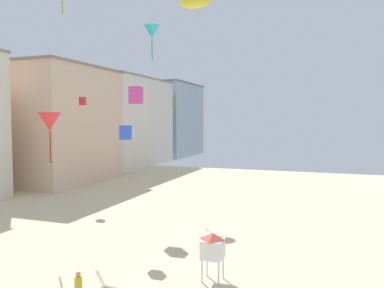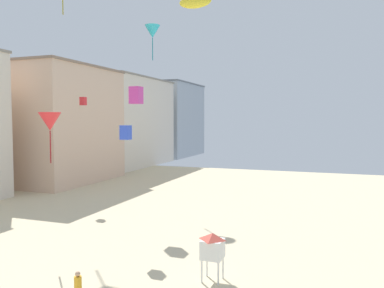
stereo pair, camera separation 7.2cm
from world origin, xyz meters
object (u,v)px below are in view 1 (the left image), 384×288
Objects in this scene: lifeguard_stand at (213,246)px; kite_blue_box at (126,132)px; kite_red_delta at (50,122)px; kite_red_box at (83,101)px; kite_yellow_parafoil at (195,2)px; kite_cyan_delta at (152,32)px; kite_magenta_box at (136,95)px; kite_flyer at (78,287)px.

lifeguard_stand is 10.62m from kite_blue_box.
kite_red_box is at bearing 117.86° from kite_red_delta.
kite_red_delta is (-3.68, -3.28, 0.76)m from kite_blue_box.
kite_yellow_parafoil is 15.86m from kite_cyan_delta.
kite_red_delta is (7.31, -13.84, -2.05)m from kite_red_box.
kite_magenta_box reaches higher than lifeguard_stand.
kite_magenta_box reaches higher than kite_red_delta.
kite_red_delta is at bearing -62.14° from kite_red_box.
kite_blue_box is at bearing -43.85° from kite_red_box.
kite_red_box is at bearing -150.57° from kite_cyan_delta.
lifeguard_stand is 16.00m from kite_yellow_parafoil.
kite_cyan_delta is at bearing 108.39° from kite_blue_box.
kite_flyer is at bearing -73.43° from kite_blue_box.
kite_red_box is at bearing 134.17° from lifeguard_stand.
kite_cyan_delta is (-2.52, 8.49, 7.24)m from kite_magenta_box.
kite_cyan_delta reaches higher than kite_blue_box.
kite_red_box is 0.26× the size of kite_red_delta.
kite_blue_box reaches higher than kite_flyer.
kite_magenta_box is 11.44m from kite_cyan_delta.
kite_flyer is 1.66× the size of kite_blue_box.
kite_blue_box is (-2.79, 9.36, 6.70)m from kite_flyer.
kite_red_delta is at bearing -138.29° from kite_blue_box.
kite_flyer is at bearing -43.27° from kite_red_delta.
kite_red_box reaches higher than kite_red_delta.
kite_magenta_box reaches higher than kite_blue_box.
lifeguard_stand is 16.61m from kite_magenta_box.
kite_cyan_delta is 18.02m from kite_blue_box.
kite_cyan_delta is (-12.38, 18.62, 15.96)m from lifeguard_stand.
kite_magenta_box is 10.11m from kite_red_box.
kite_red_box is at bearing 149.50° from kite_yellow_parafoil.
kite_cyan_delta is at bearing 116.68° from lifeguard_stand.
lifeguard_stand is at bearing -30.42° from kite_blue_box.
kite_magenta_box is at bearing -73.46° from kite_cyan_delta.
lifeguard_stand is at bearing -45.80° from kite_magenta_box.
kite_cyan_delta is at bearing 120.40° from kite_flyer.
kite_flyer is at bearing -71.70° from kite_magenta_box.
kite_cyan_delta is at bearing 106.54° from kite_magenta_box.
kite_cyan_delta reaches higher than kite_magenta_box.
kite_yellow_parafoil is 12.45m from kite_red_delta.
kite_cyan_delta is 19.81m from kite_red_delta.
kite_red_box is at bearing 150.78° from kite_magenta_box.
kite_blue_box is (4.69, -14.11, -10.19)m from kite_cyan_delta.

